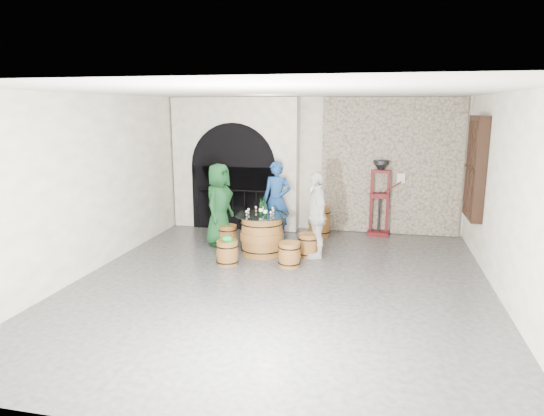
% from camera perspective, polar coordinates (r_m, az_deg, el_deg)
% --- Properties ---
extents(ground, '(8.00, 8.00, 0.00)m').
position_cam_1_polar(ground, '(8.35, 0.98, -8.99)').
color(ground, '#2A2A2C').
rests_on(ground, ground).
extents(wall_back, '(8.00, 0.00, 8.00)m').
position_cam_1_polar(wall_back, '(11.83, 4.98, 5.14)').
color(wall_back, white).
rests_on(wall_back, ground).
extents(wall_front, '(8.00, 0.00, 8.00)m').
position_cam_1_polar(wall_front, '(4.20, -10.25, -7.33)').
color(wall_front, white).
rests_on(wall_front, ground).
extents(wall_left, '(0.00, 8.00, 8.00)m').
position_cam_1_polar(wall_left, '(9.28, -20.68, 2.59)').
color(wall_left, white).
rests_on(wall_left, ground).
extents(wall_right, '(0.00, 8.00, 8.00)m').
position_cam_1_polar(wall_right, '(8.00, 26.40, 0.75)').
color(wall_right, white).
rests_on(wall_right, ground).
extents(ceiling, '(8.00, 8.00, 0.00)m').
position_cam_1_polar(ceiling, '(7.81, 1.06, 13.54)').
color(ceiling, beige).
rests_on(ceiling, wall_back).
extents(stone_facing_panel, '(3.20, 0.12, 3.18)m').
position_cam_1_polar(stone_facing_panel, '(11.66, 13.76, 4.76)').
color(stone_facing_panel, gray).
rests_on(stone_facing_panel, ground).
extents(arched_opening, '(3.10, 0.60, 3.19)m').
position_cam_1_polar(arched_opening, '(11.98, -4.27, 5.15)').
color(arched_opening, white).
rests_on(arched_opening, ground).
extents(shuttered_window, '(0.23, 1.10, 2.00)m').
position_cam_1_polar(shuttered_window, '(10.27, 22.79, 4.38)').
color(shuttered_window, black).
rests_on(shuttered_window, wall_right).
extents(barrel_table, '(1.08, 1.08, 0.83)m').
position_cam_1_polar(barrel_table, '(9.90, -1.18, -3.13)').
color(barrel_table, brown).
rests_on(barrel_table, ground).
extents(barrel_stool_left, '(0.44, 0.44, 0.47)m').
position_cam_1_polar(barrel_stool_left, '(10.54, -5.26, -3.27)').
color(barrel_stool_left, brown).
rests_on(barrel_stool_left, ground).
extents(barrel_stool_far, '(0.44, 0.44, 0.47)m').
position_cam_1_polar(barrel_stool_far, '(10.84, 0.14, -2.80)').
color(barrel_stool_far, brown).
rests_on(barrel_stool_far, ground).
extents(barrel_stool_right, '(0.44, 0.44, 0.47)m').
position_cam_1_polar(barrel_stool_right, '(9.82, 4.28, -4.38)').
color(barrel_stool_right, brown).
rests_on(barrel_stool_right, ground).
extents(barrel_stool_near_right, '(0.44, 0.44, 0.47)m').
position_cam_1_polar(barrel_stool_near_right, '(9.20, 2.07, -5.47)').
color(barrel_stool_near_right, brown).
rests_on(barrel_stool_near_right, ground).
extents(barrel_stool_near_left, '(0.44, 0.44, 0.47)m').
position_cam_1_polar(barrel_stool_near_left, '(9.32, -5.27, -5.29)').
color(barrel_stool_near_left, brown).
rests_on(barrel_stool_near_left, ground).
extents(green_cap, '(0.25, 0.21, 0.11)m').
position_cam_1_polar(green_cap, '(9.24, -5.28, -3.63)').
color(green_cap, '#0D9431').
rests_on(green_cap, barrel_stool_near_left).
extents(person_green, '(0.69, 0.95, 1.79)m').
position_cam_1_polar(person_green, '(10.54, -6.24, 0.41)').
color(person_green, '#113D1C').
rests_on(person_green, ground).
extents(person_blue, '(0.68, 0.48, 1.77)m').
position_cam_1_polar(person_blue, '(11.01, 0.56, 0.93)').
color(person_blue, navy).
rests_on(person_blue, ground).
extents(person_white, '(0.74, 1.10, 1.74)m').
position_cam_1_polar(person_white, '(9.65, 5.23, -0.77)').
color(person_white, silver).
rests_on(person_white, ground).
extents(wine_bottle_left, '(0.08, 0.08, 0.32)m').
position_cam_1_polar(wine_bottle_left, '(9.77, -1.32, -0.03)').
color(wine_bottle_left, black).
rests_on(wine_bottle_left, barrel_table).
extents(wine_bottle_center, '(0.08, 0.08, 0.32)m').
position_cam_1_polar(wine_bottle_center, '(9.62, -0.81, -0.22)').
color(wine_bottle_center, black).
rests_on(wine_bottle_center, barrel_table).
extents(wine_bottle_right, '(0.08, 0.08, 0.32)m').
position_cam_1_polar(wine_bottle_right, '(9.98, -1.01, 0.22)').
color(wine_bottle_right, black).
rests_on(wine_bottle_right, barrel_table).
extents(tasting_glass_a, '(0.05, 0.05, 0.10)m').
position_cam_1_polar(tasting_glass_a, '(9.75, -3.00, -0.57)').
color(tasting_glass_a, '#AC6721').
rests_on(tasting_glass_a, barrel_table).
extents(tasting_glass_b, '(0.05, 0.05, 0.10)m').
position_cam_1_polar(tasting_glass_b, '(9.87, 0.14, -0.40)').
color(tasting_glass_b, '#AC6721').
rests_on(tasting_glass_b, barrel_table).
extents(tasting_glass_c, '(0.05, 0.05, 0.10)m').
position_cam_1_polar(tasting_glass_c, '(10.14, -1.90, -0.07)').
color(tasting_glass_c, '#AC6721').
rests_on(tasting_glass_c, barrel_table).
extents(tasting_glass_d, '(0.05, 0.05, 0.10)m').
position_cam_1_polar(tasting_glass_d, '(10.06, 0.06, -0.16)').
color(tasting_glass_d, '#AC6721').
rests_on(tasting_glass_d, barrel_table).
extents(tasting_glass_e, '(0.05, 0.05, 0.10)m').
position_cam_1_polar(tasting_glass_e, '(9.66, -0.15, -0.67)').
color(tasting_glass_e, '#AC6721').
rests_on(tasting_glass_e, barrel_table).
extents(tasting_glass_f, '(0.05, 0.05, 0.10)m').
position_cam_1_polar(tasting_glass_f, '(9.94, -2.78, -0.32)').
color(tasting_glass_f, '#AC6721').
rests_on(tasting_glass_f, barrel_table).
extents(side_barrel, '(0.53, 0.53, 0.70)m').
position_cam_1_polar(side_barrel, '(11.36, 5.59, -1.55)').
color(side_barrel, brown).
rests_on(side_barrel, ground).
extents(corking_press, '(0.73, 0.43, 1.77)m').
position_cam_1_polar(corking_press, '(11.51, 12.59, 1.83)').
color(corking_press, '#4D0C11').
rests_on(corking_press, ground).
extents(control_box, '(0.18, 0.10, 0.22)m').
position_cam_1_polar(control_box, '(11.62, 14.94, 3.43)').
color(control_box, silver).
rests_on(control_box, wall_back).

